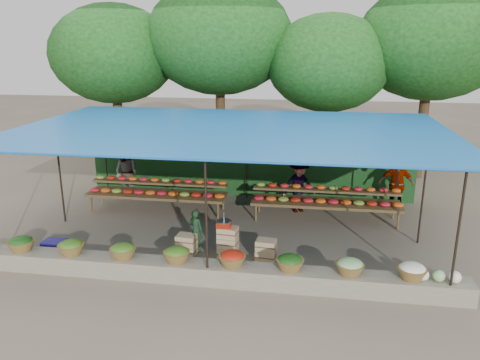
% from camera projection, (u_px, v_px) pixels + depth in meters
% --- Properties ---
extents(ground, '(60.00, 60.00, 0.00)m').
position_uv_depth(ground, '(231.00, 232.00, 12.58)').
color(ground, brown).
rests_on(ground, ground).
extents(stone_curb, '(10.60, 0.55, 0.40)m').
position_uv_depth(stone_curb, '(209.00, 273.00, 9.92)').
color(stone_curb, '#665E51').
rests_on(stone_curb, ground).
extents(stall_canopy, '(10.80, 6.60, 2.82)m').
position_uv_depth(stall_canopy, '(231.00, 133.00, 11.88)').
color(stall_canopy, black).
rests_on(stall_canopy, ground).
extents(produce_baskets, '(8.98, 0.58, 0.34)m').
position_uv_depth(produce_baskets, '(204.00, 257.00, 9.83)').
color(produce_baskets, brown).
rests_on(produce_baskets, stone_curb).
extents(netting_backdrop, '(10.60, 0.06, 2.50)m').
position_uv_depth(netting_backdrop, '(248.00, 159.00, 15.21)').
color(netting_backdrop, '#1C481A').
rests_on(netting_backdrop, ground).
extents(tree_row, '(16.51, 5.50, 7.12)m').
position_uv_depth(tree_row, '(273.00, 47.00, 16.93)').
color(tree_row, '#322212').
rests_on(tree_row, ground).
extents(fruit_table_left, '(4.21, 0.95, 0.93)m').
position_uv_depth(fruit_table_left, '(158.00, 191.00, 14.06)').
color(fruit_table_left, '#43321B').
rests_on(fruit_table_left, ground).
extents(fruit_table_right, '(4.21, 0.95, 0.93)m').
position_uv_depth(fruit_table_right, '(326.00, 199.00, 13.31)').
color(fruit_table_right, '#43321B').
rests_on(fruit_table_right, ground).
extents(crate_counter, '(2.39, 0.39, 0.77)m').
position_uv_depth(crate_counter, '(227.00, 245.00, 10.98)').
color(crate_counter, tan).
rests_on(crate_counter, ground).
extents(weighing_scale, '(0.35, 0.35, 0.37)m').
position_uv_depth(weighing_scale, '(224.00, 224.00, 10.84)').
color(weighing_scale, '#B2220E').
rests_on(weighing_scale, crate_counter).
extents(vendor_seated, '(0.45, 0.37, 1.05)m').
position_uv_depth(vendor_seated, '(196.00, 230.00, 11.30)').
color(vendor_seated, '#17331C').
rests_on(vendor_seated, ground).
extents(customer_left, '(0.95, 0.83, 1.66)m').
position_uv_depth(customer_left, '(126.00, 173.00, 15.11)').
color(customer_left, slate).
rests_on(customer_left, ground).
extents(customer_mid, '(1.19, 0.97, 1.61)m').
position_uv_depth(customer_mid, '(299.00, 186.00, 13.85)').
color(customer_mid, slate).
rests_on(customer_mid, ground).
extents(customer_right, '(1.06, 0.58, 1.71)m').
position_uv_depth(customer_right, '(396.00, 184.00, 13.81)').
color(customer_right, slate).
rests_on(customer_right, ground).
extents(blue_crate_back, '(0.55, 0.40, 0.32)m').
position_uv_depth(blue_crate_back, '(55.00, 247.00, 11.27)').
color(blue_crate_back, navy).
rests_on(blue_crate_back, ground).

